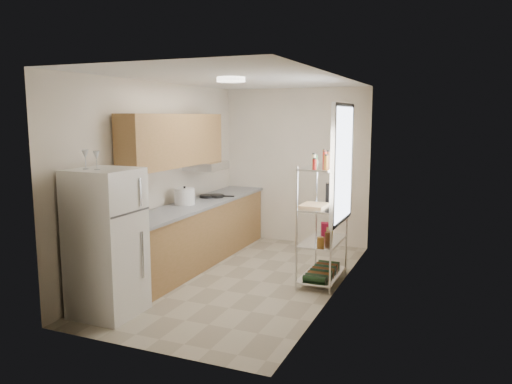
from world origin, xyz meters
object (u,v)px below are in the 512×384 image
refrigerator (106,243)px  espresso_machine (335,192)px  frying_pan_large (207,196)px  rice_cooker (185,196)px  cutting_board (314,205)px

refrigerator → espresso_machine: 2.99m
refrigerator → frying_pan_large: size_ratio=6.86×
refrigerator → rice_cooker: bearing=93.8°
rice_cooker → refrigerator: bearing=-86.2°
espresso_machine → refrigerator: bearing=-112.9°
cutting_board → espresso_machine: bearing=68.5°
rice_cooker → espresso_machine: espresso_machine is taller
frying_pan_large → espresso_machine: espresso_machine is taller
refrigerator → cutting_board: refrigerator is taller
refrigerator → rice_cooker: refrigerator is taller
refrigerator → frying_pan_large: 2.51m
rice_cooker → frying_pan_large: rice_cooker is taller
frying_pan_large → espresso_machine: bearing=-32.0°
frying_pan_large → espresso_machine: 2.09m
rice_cooker → cutting_board: size_ratio=0.73×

